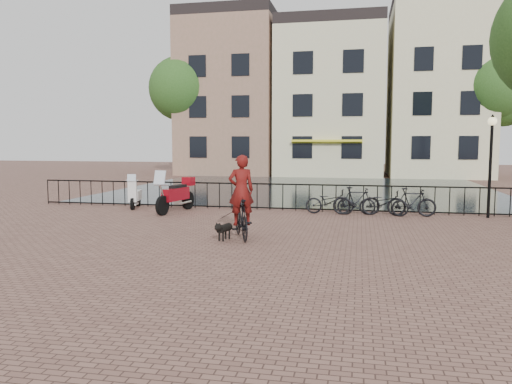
% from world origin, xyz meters
% --- Properties ---
extents(ground, '(100.00, 100.00, 0.00)m').
position_xyz_m(ground, '(0.00, 0.00, 0.00)').
color(ground, brown).
rests_on(ground, ground).
extents(canal_water, '(20.00, 20.00, 0.00)m').
position_xyz_m(canal_water, '(0.00, 17.30, 0.00)').
color(canal_water, black).
rests_on(canal_water, ground).
extents(railing, '(20.00, 0.05, 1.02)m').
position_xyz_m(railing, '(0.00, 8.00, 0.50)').
color(railing, black).
rests_on(railing, ground).
extents(canal_house_left, '(7.50, 9.00, 12.80)m').
position_xyz_m(canal_house_left, '(-7.50, 30.00, 6.40)').
color(canal_house_left, '#87674E').
rests_on(canal_house_left, ground).
extents(canal_house_mid, '(8.00, 9.50, 11.80)m').
position_xyz_m(canal_house_mid, '(0.50, 30.00, 5.90)').
color(canal_house_mid, beige).
rests_on(canal_house_mid, ground).
extents(canal_house_right, '(7.00, 9.00, 13.30)m').
position_xyz_m(canal_house_right, '(8.50, 30.00, 6.65)').
color(canal_house_right, beige).
rests_on(canal_house_right, ground).
extents(tree_far_left, '(5.04, 5.04, 9.27)m').
position_xyz_m(tree_far_left, '(-11.00, 27.00, 6.73)').
color(tree_far_left, black).
rests_on(tree_far_left, ground).
extents(tree_far_right, '(4.76, 4.76, 8.76)m').
position_xyz_m(tree_far_right, '(12.00, 27.00, 6.35)').
color(tree_far_right, black).
rests_on(tree_far_right, ground).
extents(lamp_post, '(0.30, 0.30, 3.45)m').
position_xyz_m(lamp_post, '(7.20, 7.60, 2.38)').
color(lamp_post, black).
rests_on(lamp_post, ground).
extents(cyclist, '(1.25, 1.99, 2.64)m').
position_xyz_m(cyclist, '(-0.26, 2.29, 1.00)').
color(cyclist, black).
rests_on(cyclist, ground).
extents(dog, '(0.42, 0.80, 0.51)m').
position_xyz_m(dog, '(-0.65, 1.98, 0.26)').
color(dog, black).
rests_on(dog, ground).
extents(motorcycle, '(0.99, 2.35, 1.63)m').
position_xyz_m(motorcycle, '(-3.81, 6.70, 0.82)').
color(motorcycle, maroon).
rests_on(motorcycle, ground).
extents(scooter, '(0.80, 1.58, 1.41)m').
position_xyz_m(scooter, '(-5.81, 7.52, 0.70)').
color(scooter, silver).
rests_on(scooter, ground).
extents(parked_bike_0, '(1.74, 0.67, 0.90)m').
position_xyz_m(parked_bike_0, '(1.80, 7.40, 0.45)').
color(parked_bike_0, black).
rests_on(parked_bike_0, ground).
extents(parked_bike_1, '(1.70, 0.63, 1.00)m').
position_xyz_m(parked_bike_1, '(2.75, 7.40, 0.50)').
color(parked_bike_1, black).
rests_on(parked_bike_1, ground).
extents(parked_bike_2, '(1.79, 0.87, 0.90)m').
position_xyz_m(parked_bike_2, '(3.70, 7.40, 0.45)').
color(parked_bike_2, black).
rests_on(parked_bike_2, ground).
extents(parked_bike_3, '(1.67, 0.48, 1.00)m').
position_xyz_m(parked_bike_3, '(4.65, 7.40, 0.50)').
color(parked_bike_3, black).
rests_on(parked_bike_3, ground).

